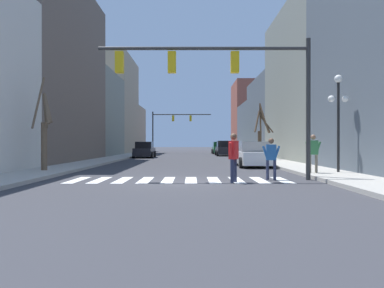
# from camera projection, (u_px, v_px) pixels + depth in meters

# --- Properties ---
(ground_plane) EXTENTS (240.00, 240.00, 0.00)m
(ground_plane) POSITION_uv_depth(u_px,v_px,m) (180.00, 182.00, 14.08)
(ground_plane) COLOR #38383D
(sidewalk_left) EXTENTS (2.46, 90.00, 0.15)m
(sidewalk_left) POSITION_uv_depth(u_px,v_px,m) (5.00, 180.00, 14.09)
(sidewalk_left) COLOR #ADA89E
(sidewalk_left) RESTS_ON ground_plane
(sidewalk_right) EXTENTS (2.46, 90.00, 0.15)m
(sidewalk_right) POSITION_uv_depth(u_px,v_px,m) (354.00, 180.00, 14.07)
(sidewalk_right) COLOR #ADA89E
(sidewalk_right) RESTS_ON ground_plane
(building_row_left) EXTENTS (6.00, 59.09, 13.75)m
(building_row_left) POSITION_uv_depth(u_px,v_px,m) (79.00, 100.00, 37.13)
(building_row_left) COLOR beige
(building_row_left) RESTS_ON ground_plane
(building_row_right) EXTENTS (6.00, 62.19, 13.29)m
(building_row_right) POSITION_uv_depth(u_px,v_px,m) (297.00, 100.00, 36.90)
(building_row_right) COLOR #515B66
(building_row_right) RESTS_ON ground_plane
(crosswalk_stripes) EXTENTS (8.55, 2.60, 0.01)m
(crosswalk_stripes) POSITION_uv_depth(u_px,v_px,m) (180.00, 180.00, 14.76)
(crosswalk_stripes) COLOR white
(crosswalk_stripes) RESTS_ON ground_plane
(traffic_signal_near) EXTENTS (8.42, 0.28, 5.62)m
(traffic_signal_near) POSITION_uv_depth(u_px,v_px,m) (226.00, 73.00, 14.82)
(traffic_signal_near) COLOR #2D2D2D
(traffic_signal_near) RESTS_ON ground_plane
(traffic_signal_far) EXTENTS (8.38, 0.28, 5.93)m
(traffic_signal_far) POSITION_uv_depth(u_px,v_px,m) (171.00, 122.00, 53.31)
(traffic_signal_far) COLOR #2D2D2D
(traffic_signal_far) RESTS_ON ground_plane
(street_lamp_right_corner) EXTENTS (0.95, 0.36, 4.41)m
(street_lamp_right_corner) POSITION_uv_depth(u_px,v_px,m) (339.00, 103.00, 16.94)
(street_lamp_right_corner) COLOR black
(street_lamp_right_corner) RESTS_ON sidewalk_right
(car_parked_right_mid) EXTENTS (1.96, 4.71, 1.59)m
(car_parked_right_mid) POSITION_uv_depth(u_px,v_px,m) (145.00, 150.00, 37.35)
(car_parked_right_mid) COLOR black
(car_parked_right_mid) RESTS_ON ground_plane
(car_parked_right_near) EXTENTS (2.03, 4.74, 1.72)m
(car_parked_right_near) POSITION_uv_depth(u_px,v_px,m) (225.00, 149.00, 42.89)
(car_parked_right_near) COLOR black
(car_parked_right_near) RESTS_ON ground_plane
(car_driving_away_lane) EXTENTS (2.00, 4.20, 1.55)m
(car_driving_away_lane) POSITION_uv_depth(u_px,v_px,m) (253.00, 155.00, 22.98)
(car_driving_away_lane) COLOR white
(car_driving_away_lane) RESTS_ON ground_plane
(car_parked_right_far) EXTENTS (2.04, 4.34, 1.62)m
(car_parked_right_far) POSITION_uv_depth(u_px,v_px,m) (220.00, 148.00, 50.54)
(car_parked_right_far) COLOR #236B38
(car_parked_right_far) RESTS_ON ground_plane
(pedestrian_on_left_sidewalk) EXTENTS (0.45, 0.74, 1.83)m
(pedestrian_on_left_sidewalk) POSITION_uv_depth(u_px,v_px,m) (234.00, 153.00, 13.86)
(pedestrian_on_left_sidewalk) COLOR #282D47
(pedestrian_on_left_sidewalk) RESTS_ON ground_plane
(pedestrian_on_right_sidewalk) EXTENTS (0.73, 0.25, 1.69)m
(pedestrian_on_right_sidewalk) POSITION_uv_depth(u_px,v_px,m) (314.00, 150.00, 16.52)
(pedestrian_on_right_sidewalk) COLOR #7A705B
(pedestrian_on_right_sidewalk) RESTS_ON sidewalk_right
(pedestrian_crossing_street) EXTENTS (0.72, 0.24, 1.66)m
(pedestrian_crossing_street) POSITION_uv_depth(u_px,v_px,m) (272.00, 155.00, 14.82)
(pedestrian_crossing_street) COLOR #282D47
(pedestrian_crossing_street) RESTS_ON ground_plane
(street_tree_left_far) EXTENTS (1.65, 2.89, 4.66)m
(street_tree_left_far) POSITION_uv_depth(u_px,v_px,m) (262.00, 133.00, 31.14)
(street_tree_left_far) COLOR #473828
(street_tree_left_far) RESTS_ON sidewalk_right
(street_tree_left_near) EXTENTS (0.85, 1.12, 4.51)m
(street_tree_left_near) POSITION_uv_depth(u_px,v_px,m) (45.00, 131.00, 18.00)
(street_tree_left_near) COLOR brown
(street_tree_left_near) RESTS_ON sidewalk_left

